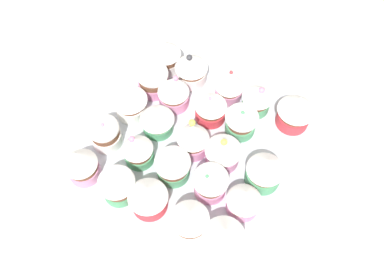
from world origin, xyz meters
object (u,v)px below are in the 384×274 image
(cupcake_3, at_px, (190,219))
(cupcake_18, at_px, (241,121))
(cupcake_8, at_px, (210,183))
(cupcake_17, at_px, (210,106))
(cupcake_0, at_px, (80,164))
(cupcake_16, at_px, (173,91))
(cupcake_2, at_px, (148,196))
(cupcake_10, at_px, (130,101))
(cupcake_5, at_px, (105,132))
(cupcake_12, at_px, (193,138))
(baking_tray, at_px, (192,147))
(cupcake_19, at_px, (166,55))
(cupcake_6, at_px, (138,149))
(cupcake_20, at_px, (191,68))
(cupcake_9, at_px, (244,200))
(cupcake_11, at_px, (158,117))
(cupcake_13, at_px, (223,151))
(cupcake_21, at_px, (230,84))
(cupcake_22, at_px, (257,98))
(cupcake_15, at_px, (153,78))
(cupcake_23, at_px, (296,110))
(cupcake_14, at_px, (264,172))
(cupcake_1, at_px, (118,185))
(cupcake_7, at_px, (172,166))
(cupcake_4, at_px, (224,237))

(cupcake_3, bearing_deg, cupcake_18, 92.71)
(cupcake_8, distance_m, cupcake_17, 0.15)
(cupcake_0, relative_size, cupcake_16, 0.98)
(cupcake_2, bearing_deg, cupcake_10, 132.49)
(cupcake_3, xyz_separation_m, cupcake_5, (-0.21, 0.06, -0.00))
(cupcake_12, bearing_deg, cupcake_18, 54.39)
(baking_tray, relative_size, cupcake_19, 5.05)
(cupcake_6, xyz_separation_m, cupcake_20, (-0.01, 0.20, 0.00))
(cupcake_17, bearing_deg, cupcake_3, -70.19)
(cupcake_17, bearing_deg, cupcake_9, -45.00)
(cupcake_6, relative_size, cupcake_8, 1.13)
(baking_tray, xyz_separation_m, cupcake_5, (-0.14, -0.07, 0.04))
(cupcake_6, xyz_separation_m, cupcake_16, (-0.01, 0.13, 0.00))
(cupcake_11, xyz_separation_m, cupcake_13, (0.13, -0.00, -0.00))
(cupcake_21, bearing_deg, cupcake_17, -99.48)
(cupcake_17, bearing_deg, cupcake_10, -154.01)
(cupcake_2, distance_m, cupcake_22, 0.28)
(cupcake_13, distance_m, cupcake_20, 0.19)
(cupcake_11, bearing_deg, cupcake_8, -24.97)
(cupcake_2, distance_m, cupcake_21, 0.27)
(cupcake_3, height_order, cupcake_18, cupcake_3)
(cupcake_18, distance_m, cupcake_21, 0.08)
(cupcake_0, relative_size, cupcake_2, 1.05)
(cupcake_11, xyz_separation_m, cupcake_21, (0.08, 0.13, 0.00))
(cupcake_22, bearing_deg, cupcake_8, -88.72)
(cupcake_15, distance_m, cupcake_23, 0.27)
(cupcake_17, bearing_deg, cupcake_14, -27.71)
(cupcake_11, distance_m, cupcake_15, 0.09)
(cupcake_2, distance_m, cupcake_20, 0.28)
(baking_tray, height_order, cupcake_9, cupcake_9)
(cupcake_13, height_order, cupcake_23, cupcake_23)
(baking_tray, height_order, cupcake_17, cupcake_17)
(cupcake_22, bearing_deg, cupcake_23, 3.76)
(cupcake_1, bearing_deg, cupcake_0, -179.63)
(cupcake_1, bearing_deg, cupcake_7, 51.09)
(cupcake_0, bearing_deg, cupcake_20, 77.64)
(baking_tray, height_order, cupcake_20, cupcake_20)
(cupcake_17, bearing_deg, cupcake_20, 140.51)
(cupcake_20, bearing_deg, cupcake_7, -69.37)
(baking_tray, relative_size, cupcake_15, 5.47)
(cupcake_8, height_order, cupcake_21, cupcake_21)
(cupcake_6, relative_size, cupcake_22, 1.08)
(cupcake_10, distance_m, cupcake_19, 0.13)
(cupcake_14, relative_size, cupcake_22, 1.07)
(cupcake_8, xyz_separation_m, cupcake_13, (-0.01, 0.06, 0.00))
(baking_tray, xyz_separation_m, cupcake_8, (0.07, -0.06, 0.04))
(baking_tray, relative_size, cupcake_10, 5.46)
(cupcake_4, relative_size, cupcake_9, 1.11)
(cupcake_6, bearing_deg, cupcake_18, 47.47)
(cupcake_13, bearing_deg, baking_tray, -179.40)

